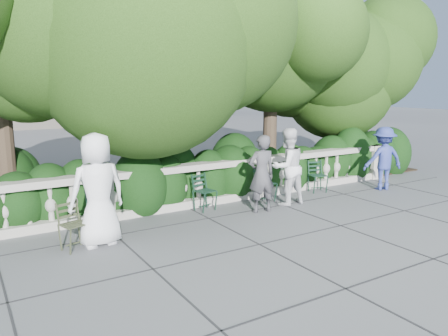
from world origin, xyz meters
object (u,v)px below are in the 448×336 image
chair_c (209,212)px  chair_f (271,203)px  chair_e (320,193)px  person_businessman (98,190)px  person_older_blue (383,158)px  person_casual_man (287,167)px  chair_weathered (80,252)px  chair_a (105,230)px  person_woman_grey (262,174)px

chair_c → chair_f: bearing=-16.2°
chair_e → chair_f: bearing=-161.4°
chair_e → person_businessman: bearing=-157.2°
person_older_blue → person_casual_man: bearing=14.7°
chair_c → chair_weathered: bearing=-175.0°
chair_e → chair_weathered: same height
chair_a → chair_c: (2.34, 0.01, 0.00)m
chair_e → person_casual_man: person_casual_man is taller
chair_e → person_older_blue: bearing=-1.8°
person_businessman → person_woman_grey: person_businessman is taller
chair_e → chair_f: same height
chair_weathered → person_older_blue: 8.08m
chair_c → person_woman_grey: size_ratio=0.49×
chair_c → person_businessman: 2.92m
chair_weathered → person_casual_man: bearing=-10.8°
chair_e → person_businessman: person_businessman is taller
chair_a → chair_e: bearing=-10.9°
chair_a → chair_weathered: 1.13m
chair_a → chair_e: 5.63m
chair_c → person_casual_man: 2.11m
chair_c → person_older_blue: (5.01, -0.58, 0.84)m
person_businessman → person_casual_man: (4.50, 0.38, -0.09)m
chair_e → chair_c: bearing=-164.9°
chair_f → person_woman_grey: person_woman_grey is taller
chair_a → person_older_blue: (7.35, -0.57, 0.84)m
chair_e → person_casual_man: bearing=-150.1°
chair_a → person_older_blue: bearing=-15.0°
chair_f → person_woman_grey: 1.17m
chair_weathered → person_casual_man: 5.00m
person_woman_grey → chair_f: bearing=-136.1°
chair_e → person_businessman: 6.05m
chair_c → chair_f: 1.62m
person_businessman → person_woman_grey: bearing=177.5°
chair_a → chair_e: same height
chair_weathered → person_businessman: size_ratio=0.42×
chair_f → person_businessman: bearing=168.1°
person_businessman → person_older_blue: bearing=176.2°
chair_a → chair_f: bearing=-12.2°
person_businessman → person_older_blue: size_ratio=1.17×
chair_f → chair_e: bearing=-17.7°
chair_a → person_older_blue: person_older_blue is taller
chair_f → person_businessman: size_ratio=0.42×
chair_f → chair_weathered: same height
chair_a → chair_c: size_ratio=1.00×
person_casual_man → chair_weathered: bearing=6.7°
chair_weathered → chair_c: bearing=-0.1°
chair_c → chair_f: (1.62, -0.12, 0.00)m
chair_c → person_older_blue: 5.11m
chair_c → chair_weathered: same height
person_older_blue → chair_e: bearing=0.6°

